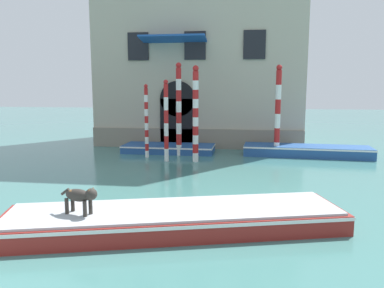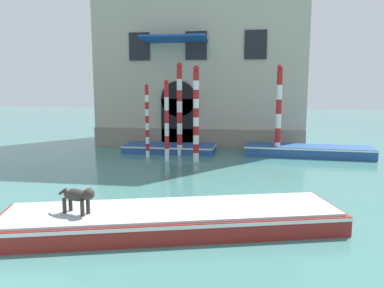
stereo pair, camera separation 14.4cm
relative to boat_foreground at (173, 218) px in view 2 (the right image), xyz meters
The scene contains 10 objects.
palazzo_left 17.51m from the boat_foreground, 94.30° to the left, with size 12.27×7.40×16.56m.
boat_foreground is the anchor object (origin of this frame).
dog_on_deck 2.33m from the boat_foreground, 160.69° to the right, with size 0.99×0.46×0.67m.
boat_moored_near_palazzo 11.28m from the boat_foreground, 102.33° to the left, with size 4.94×1.98×0.42m.
boat_moored_far 11.91m from the boat_foreground, 66.03° to the left, with size 6.45×2.12×0.53m.
mooring_pole_0 8.92m from the boat_foreground, 103.27° to the left, with size 0.22×0.22×3.86m.
mooring_pole_1 10.03m from the boat_foreground, 108.81° to the left, with size 0.19×0.19×3.66m.
mooring_pole_2 11.31m from the boat_foreground, 72.71° to the left, with size 0.29×0.29×4.62m.
mooring_pole_3 8.87m from the boat_foreground, 94.15° to the left, with size 0.29×0.29×4.50m.
mooring_pole_4 10.52m from the boat_foreground, 99.47° to the left, with size 0.28×0.28×4.74m.
Camera 2 is at (5.59, -3.45, 3.48)m, focal length 35.00 mm.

